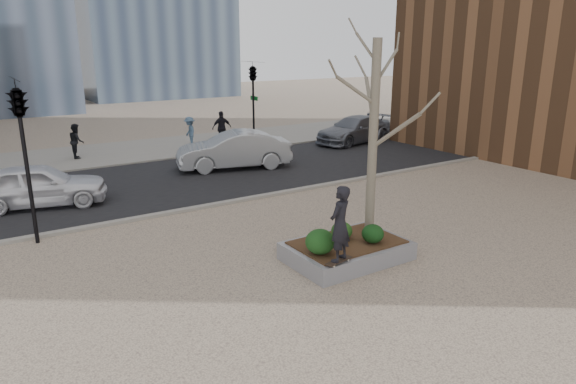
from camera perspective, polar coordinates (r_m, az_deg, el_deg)
ground at (r=12.84m, az=3.03°, el=-8.43°), size 120.00×120.00×0.00m
street at (r=21.29m, az=-12.98°, el=1.18°), size 60.00×8.00×0.02m
far_sidewalk at (r=27.82m, az=-18.05°, el=4.24°), size 60.00×6.00×0.02m
planter at (r=13.32m, az=6.55°, el=-6.54°), size 3.00×2.00×0.45m
planter_mulch at (r=13.23m, az=6.58°, el=-5.56°), size 2.70×1.70×0.04m
sycamore_tree at (r=13.28m, az=9.59°, el=9.23°), size 2.80×2.80×6.60m
shrub_left at (r=12.32m, az=3.59°, el=-5.53°), size 0.71×0.71×0.61m
shrub_middle at (r=13.27m, az=6.00°, el=-4.30°), size 0.54×0.54×0.46m
shrub_right at (r=13.16m, az=9.40°, el=-4.59°), size 0.56×0.56×0.48m
skateboard at (r=12.02m, az=5.66°, el=-7.71°), size 0.80×0.37×0.08m
skateboarder at (r=11.68m, az=5.79°, el=-3.54°), size 0.77×0.65×1.78m
police_car at (r=19.27m, az=-25.98°, el=0.70°), size 4.64×2.76×1.48m
car_silver at (r=22.89m, az=-6.04°, el=4.66°), size 5.25×3.03×1.64m
car_third at (r=29.20m, az=7.37°, el=6.89°), size 5.28×2.87×1.45m
pedestrian_a at (r=26.88m, az=-22.44°, el=5.27°), size 0.73×0.88×1.67m
pedestrian_b at (r=28.07m, az=-10.85°, el=6.57°), size 0.75×1.13×1.63m
pedestrian_c at (r=28.58m, az=-7.36°, el=7.08°), size 1.13×0.61×1.83m
traffic_light_near at (r=15.39m, az=-27.05°, el=2.78°), size 0.60×2.48×4.50m
traffic_light_far at (r=27.69m, az=-3.87°, el=9.63°), size 0.60×2.48×4.50m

